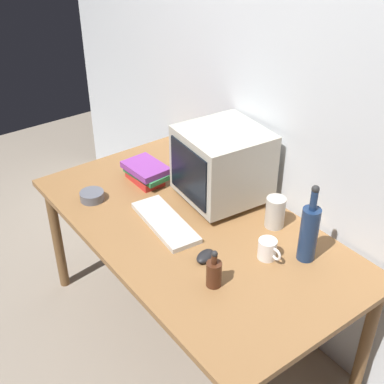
{
  "coord_description": "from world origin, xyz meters",
  "views": [
    {
      "loc": [
        1.55,
        -1.15,
        2.14
      ],
      "look_at": [
        0.0,
        0.0,
        0.9
      ],
      "focal_mm": 47.86,
      "sensor_mm": 36.0,
      "label": 1
    }
  ],
  "objects_px": {
    "metal_canister": "(275,212)",
    "book_stack": "(146,172)",
    "computer_mouse": "(205,256)",
    "mug": "(268,249)",
    "bottle_tall": "(309,232)",
    "crt_monitor": "(222,165)",
    "keyboard": "(165,222)",
    "cd_spindle": "(92,196)",
    "bottle_short": "(214,273)"
  },
  "relations": [
    {
      "from": "keyboard",
      "to": "book_stack",
      "type": "height_order",
      "value": "book_stack"
    },
    {
      "from": "keyboard",
      "to": "cd_spindle",
      "type": "distance_m",
      "value": 0.43
    },
    {
      "from": "crt_monitor",
      "to": "keyboard",
      "type": "xyz_separation_m",
      "value": [
        0.02,
        -0.35,
        -0.18
      ]
    },
    {
      "from": "book_stack",
      "to": "mug",
      "type": "xyz_separation_m",
      "value": [
        0.84,
        0.08,
        -0.01
      ]
    },
    {
      "from": "keyboard",
      "to": "bottle_short",
      "type": "relative_size",
      "value": 2.45
    },
    {
      "from": "computer_mouse",
      "to": "cd_spindle",
      "type": "height_order",
      "value": "cd_spindle"
    },
    {
      "from": "keyboard",
      "to": "metal_canister",
      "type": "relative_size",
      "value": 2.8
    },
    {
      "from": "crt_monitor",
      "to": "cd_spindle",
      "type": "relative_size",
      "value": 3.5
    },
    {
      "from": "computer_mouse",
      "to": "mug",
      "type": "xyz_separation_m",
      "value": [
        0.15,
        0.22,
        0.03
      ]
    },
    {
      "from": "metal_canister",
      "to": "cd_spindle",
      "type": "bearing_deg",
      "value": -140.41
    },
    {
      "from": "crt_monitor",
      "to": "bottle_tall",
      "type": "xyz_separation_m",
      "value": [
        0.57,
        -0.01,
        -0.06
      ]
    },
    {
      "from": "crt_monitor",
      "to": "bottle_tall",
      "type": "relative_size",
      "value": 1.16
    },
    {
      "from": "mug",
      "to": "metal_canister",
      "type": "xyz_separation_m",
      "value": [
        -0.15,
        0.19,
        0.03
      ]
    },
    {
      "from": "crt_monitor",
      "to": "computer_mouse",
      "type": "xyz_separation_m",
      "value": [
        0.33,
        -0.36,
        -0.17
      ]
    },
    {
      "from": "computer_mouse",
      "to": "bottle_tall",
      "type": "height_order",
      "value": "bottle_tall"
    },
    {
      "from": "computer_mouse",
      "to": "bottle_tall",
      "type": "distance_m",
      "value": 0.44
    },
    {
      "from": "book_stack",
      "to": "mug",
      "type": "bearing_deg",
      "value": 5.45
    },
    {
      "from": "bottle_short",
      "to": "keyboard",
      "type": "bearing_deg",
      "value": 170.84
    },
    {
      "from": "crt_monitor",
      "to": "bottle_short",
      "type": "xyz_separation_m",
      "value": [
        0.47,
        -0.43,
        -0.13
      ]
    },
    {
      "from": "mug",
      "to": "metal_canister",
      "type": "relative_size",
      "value": 0.8
    },
    {
      "from": "metal_canister",
      "to": "book_stack",
      "type": "bearing_deg",
      "value": -158.83
    },
    {
      "from": "bottle_tall",
      "to": "metal_canister",
      "type": "distance_m",
      "value": 0.26
    },
    {
      "from": "computer_mouse",
      "to": "keyboard",
      "type": "bearing_deg",
      "value": 160.55
    },
    {
      "from": "keyboard",
      "to": "bottle_tall",
      "type": "distance_m",
      "value": 0.67
    },
    {
      "from": "cd_spindle",
      "to": "metal_canister",
      "type": "relative_size",
      "value": 0.8
    },
    {
      "from": "crt_monitor",
      "to": "mug",
      "type": "xyz_separation_m",
      "value": [
        0.48,
        -0.14,
        -0.15
      ]
    },
    {
      "from": "computer_mouse",
      "to": "book_stack",
      "type": "bearing_deg",
      "value": 150.12
    },
    {
      "from": "bottle_short",
      "to": "computer_mouse",
      "type": "bearing_deg",
      "value": 154.54
    },
    {
      "from": "crt_monitor",
      "to": "computer_mouse",
      "type": "height_order",
      "value": "crt_monitor"
    },
    {
      "from": "keyboard",
      "to": "cd_spindle",
      "type": "bearing_deg",
      "value": -149.84
    },
    {
      "from": "book_stack",
      "to": "cd_spindle",
      "type": "bearing_deg",
      "value": -91.79
    },
    {
      "from": "book_stack",
      "to": "mug",
      "type": "relative_size",
      "value": 2.09
    },
    {
      "from": "bottle_short",
      "to": "book_stack",
      "type": "height_order",
      "value": "bottle_short"
    },
    {
      "from": "crt_monitor",
      "to": "book_stack",
      "type": "bearing_deg",
      "value": -148.86
    },
    {
      "from": "book_stack",
      "to": "metal_canister",
      "type": "xyz_separation_m",
      "value": [
        0.69,
        0.27,
        0.02
      ]
    },
    {
      "from": "bottle_tall",
      "to": "mug",
      "type": "relative_size",
      "value": 3.02
    },
    {
      "from": "keyboard",
      "to": "bottle_short",
      "type": "bearing_deg",
      "value": -3.33
    },
    {
      "from": "computer_mouse",
      "to": "book_stack",
      "type": "xyz_separation_m",
      "value": [
        -0.69,
        0.14,
        0.04
      ]
    },
    {
      "from": "crt_monitor",
      "to": "metal_canister",
      "type": "bearing_deg",
      "value": 8.42
    },
    {
      "from": "bottle_short",
      "to": "mug",
      "type": "relative_size",
      "value": 1.43
    },
    {
      "from": "keyboard",
      "to": "metal_canister",
      "type": "distance_m",
      "value": 0.51
    },
    {
      "from": "computer_mouse",
      "to": "book_stack",
      "type": "distance_m",
      "value": 0.71
    },
    {
      "from": "computer_mouse",
      "to": "mug",
      "type": "bearing_deg",
      "value": 37.58
    },
    {
      "from": "bottle_short",
      "to": "cd_spindle",
      "type": "height_order",
      "value": "bottle_short"
    },
    {
      "from": "crt_monitor",
      "to": "bottle_tall",
      "type": "distance_m",
      "value": 0.58
    },
    {
      "from": "mug",
      "to": "metal_canister",
      "type": "bearing_deg",
      "value": 128.81
    },
    {
      "from": "computer_mouse",
      "to": "bottle_short",
      "type": "relative_size",
      "value": 0.58
    },
    {
      "from": "crt_monitor",
      "to": "metal_canister",
      "type": "xyz_separation_m",
      "value": [
        0.33,
        0.05,
        -0.12
      ]
    },
    {
      "from": "bottle_tall",
      "to": "book_stack",
      "type": "bearing_deg",
      "value": -167.29
    },
    {
      "from": "keyboard",
      "to": "computer_mouse",
      "type": "bearing_deg",
      "value": 4.85
    }
  ]
}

